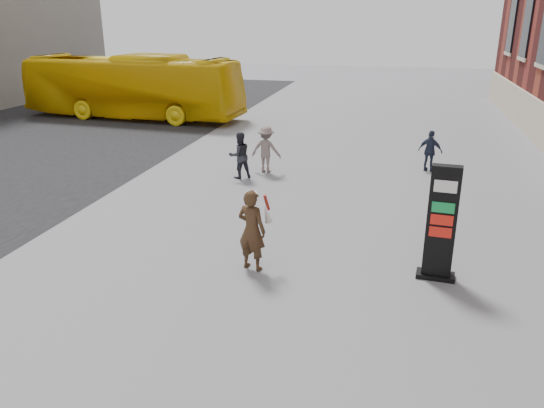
% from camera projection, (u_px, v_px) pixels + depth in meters
% --- Properties ---
extents(ground, '(100.00, 100.00, 0.00)m').
position_uv_depth(ground, '(216.00, 273.00, 11.42)').
color(ground, '#9E9EA3').
extents(info_pylon, '(0.82, 0.46, 2.45)m').
position_uv_depth(info_pylon, '(441.00, 224.00, 10.80)').
color(info_pylon, black).
rests_on(info_pylon, ground).
extents(woman, '(0.81, 0.77, 1.81)m').
position_uv_depth(woman, '(252.00, 229.00, 11.32)').
color(woman, '#422D18').
rests_on(woman, ground).
extents(bus, '(12.11, 3.71, 3.32)m').
position_uv_depth(bus, '(132.00, 87.00, 28.04)').
color(bus, '#DFB40B').
rests_on(bus, road).
extents(pedestrian_a, '(0.97, 0.94, 1.57)m').
position_uv_depth(pedestrian_a, '(240.00, 155.00, 17.83)').
color(pedestrian_a, '#26272F').
rests_on(pedestrian_a, ground).
extents(pedestrian_b, '(1.10, 0.68, 1.64)m').
position_uv_depth(pedestrian_b, '(266.00, 149.00, 18.49)').
color(pedestrian_b, gray).
rests_on(pedestrian_b, ground).
extents(pedestrian_c, '(0.92, 0.64, 1.46)m').
position_uv_depth(pedestrian_c, '(430.00, 151.00, 18.62)').
color(pedestrian_c, '#263045').
rests_on(pedestrian_c, ground).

